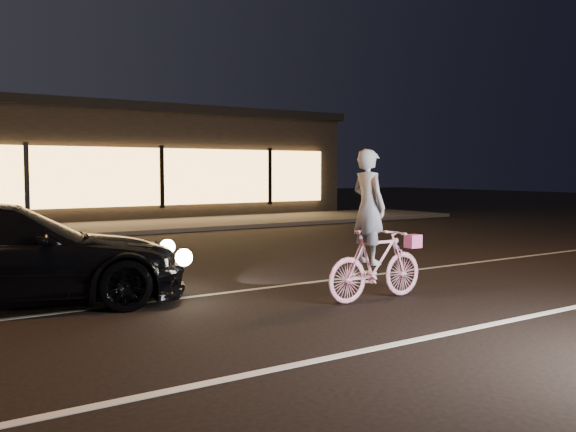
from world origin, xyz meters
TOP-DOWN VIEW (x-y plane):
  - ground at (0.00, 0.00)m, footprint 90.00×90.00m
  - lane_stripe_near at (0.00, -1.50)m, footprint 60.00×0.12m
  - lane_stripe_far at (0.00, 2.00)m, footprint 60.00×0.10m
  - sidewalk at (0.00, 13.00)m, footprint 30.00×4.00m
  - storefront at (0.00, 18.97)m, footprint 25.40×8.42m
  - cyclist at (1.50, 0.36)m, footprint 1.68×0.58m
  - sedan at (-2.90, 2.77)m, footprint 5.15×3.04m

SIDE VIEW (x-z plane):
  - ground at x=0.00m, z-range 0.00..0.00m
  - lane_stripe_near at x=0.00m, z-range 0.00..0.01m
  - lane_stripe_far at x=0.00m, z-range 0.00..0.01m
  - sidewalk at x=0.00m, z-range 0.00..0.12m
  - sedan at x=-2.90m, z-range 0.00..1.40m
  - cyclist at x=1.50m, z-range -0.31..1.81m
  - storefront at x=0.00m, z-range 0.05..4.25m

